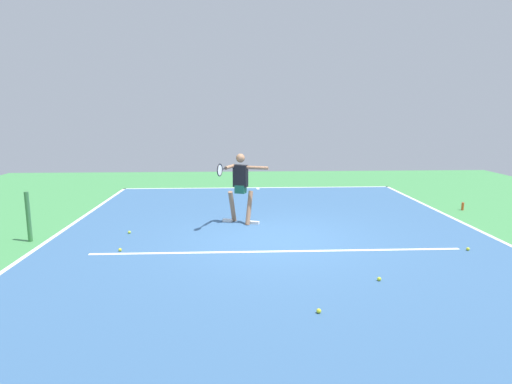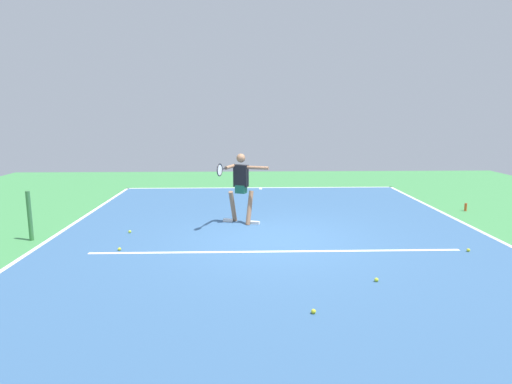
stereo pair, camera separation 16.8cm
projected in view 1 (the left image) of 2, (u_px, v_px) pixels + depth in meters
The scene contains 15 objects.
ground_plane at pixel (273, 238), 9.49m from camera, with size 22.28×22.28×0.00m, color #428E4C.
court_surface at pixel (273, 238), 9.49m from camera, with size 9.74×13.23×0.00m, color #38608E.
court_line_baseline_near at pixel (258, 188), 15.95m from camera, with size 9.74×0.10×0.01m, color white.
court_line_sideline_left at pixel (488, 235), 9.72m from camera, with size 0.10×13.23×0.01m, color white.
court_line_sideline_right at pixel (48, 241), 9.27m from camera, with size 0.10×13.23×0.01m, color white.
court_line_service at pixel (277, 251), 8.57m from camera, with size 7.30×0.10×0.01m, color white.
court_line_centre_mark at pixel (258, 189), 15.75m from camera, with size 0.10×0.30×0.01m, color white.
net_post at pixel (28, 217), 9.15m from camera, with size 0.09×0.09×1.07m, color #38753D.
tennis_player at pixel (240, 184), 10.60m from camera, with size 1.21×1.18×1.74m.
tennis_ball_centre_court at pixel (129, 232), 9.84m from camera, with size 0.07×0.07×0.07m, color #C6E53D.
tennis_ball_near_service_line at pixel (379, 279), 7.05m from camera, with size 0.07×0.07×0.07m, color #CCE033.
tennis_ball_by_sideline at pixel (120, 250), 8.57m from camera, with size 0.07×0.07×0.07m, color yellow.
tennis_ball_near_player at pixel (319, 311), 5.91m from camera, with size 0.07×0.07×0.07m, color yellow.
tennis_ball_far_corner at pixel (468, 249), 8.62m from camera, with size 0.07×0.07×0.07m, color yellow.
water_bottle at pixel (463, 206), 12.22m from camera, with size 0.07×0.07×0.22m, color #D84C1E.
Camera 1 is at (0.82, 9.14, 2.67)m, focal length 30.62 mm.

